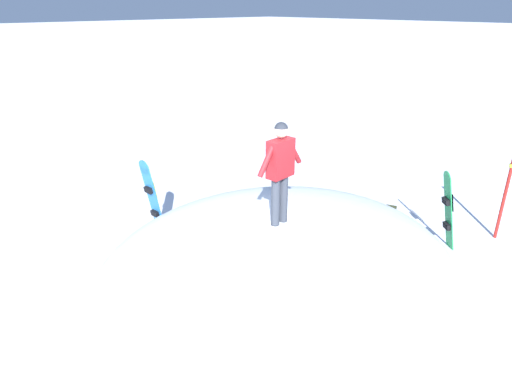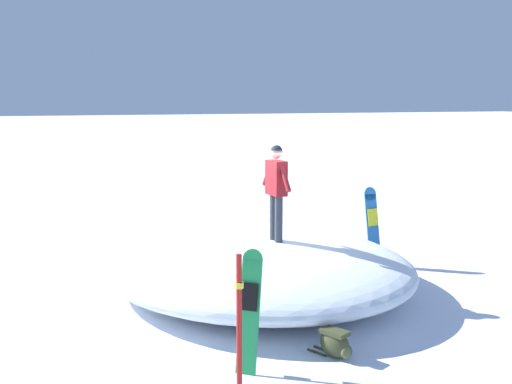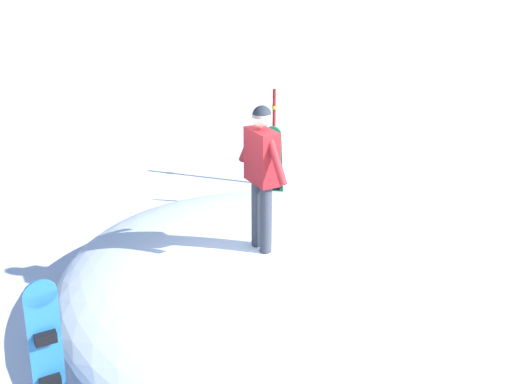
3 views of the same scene
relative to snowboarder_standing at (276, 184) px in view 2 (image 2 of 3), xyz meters
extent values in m
plane|color=white|center=(0.07, -0.80, -1.94)|extent=(240.00, 240.00, 0.00)
ellipsoid|color=white|center=(0.31, -0.30, -1.48)|extent=(6.77, 7.29, 0.92)
cylinder|color=#333842|center=(-0.01, 0.10, -0.61)|extent=(0.14, 0.14, 0.82)
cylinder|color=#333842|center=(0.01, -0.10, -0.61)|extent=(0.14, 0.14, 0.82)
cube|color=maroon|center=(0.00, 0.00, 0.11)|extent=(0.25, 0.47, 0.61)
sphere|color=beige|center=(0.00, 0.00, 0.55)|extent=(0.22, 0.22, 0.22)
cylinder|color=maroon|center=(-0.02, 0.32, 0.16)|extent=(0.11, 0.39, 0.51)
cylinder|color=maroon|center=(0.02, -0.32, 0.16)|extent=(0.11, 0.39, 0.51)
sphere|color=#333842|center=(0.00, 0.00, 0.58)|extent=(0.21, 0.21, 0.21)
cube|color=#1E8C47|center=(1.60, 2.85, -1.23)|extent=(0.40, 0.41, 1.42)
cylinder|color=#1E8C47|center=(1.51, 2.73, -0.53)|extent=(0.25, 0.23, 0.26)
cube|color=black|center=(1.60, 2.84, -0.98)|extent=(0.22, 0.20, 0.34)
cube|color=black|center=(1.54, 2.77, -0.98)|extent=(0.20, 0.19, 0.12)
cube|color=black|center=(1.61, 2.85, -1.49)|extent=(0.20, 0.19, 0.12)
cube|color=#2672BF|center=(-2.56, -0.85, -1.21)|extent=(0.31, 0.30, 1.47)
cylinder|color=#2672BF|center=(-2.55, -0.98, -0.47)|extent=(0.30, 0.09, 0.29)
cube|color=yellow|center=(-2.56, -0.86, -0.94)|extent=(0.25, 0.09, 0.35)
cube|color=black|center=(-2.55, -0.94, -0.94)|extent=(0.20, 0.10, 0.12)
cube|color=black|center=(-2.56, -0.85, -1.47)|extent=(0.20, 0.10, 0.12)
ellipsoid|color=black|center=(0.91, -3.86, -1.78)|extent=(0.38, 0.38, 0.33)
ellipsoid|color=black|center=(0.77, -3.89, -1.83)|extent=(0.14, 0.25, 0.16)
cube|color=black|center=(0.91, -3.86, -1.64)|extent=(0.32, 0.32, 0.06)
cylinder|color=black|center=(1.11, -3.90, -1.93)|extent=(0.23, 0.09, 0.04)
cylinder|color=black|center=(1.07, -3.73, -1.93)|extent=(0.23, 0.09, 0.04)
ellipsoid|color=#383D23|center=(0.41, 2.91, -1.75)|extent=(0.42, 0.51, 0.38)
ellipsoid|color=#4B5131|center=(0.33, 3.09, -1.81)|extent=(0.23, 0.19, 0.18)
cube|color=#383D23|center=(0.41, 2.91, -1.59)|extent=(0.35, 0.43, 0.06)
cylinder|color=#383D23|center=(0.44, 2.66, -1.93)|extent=(0.16, 0.29, 0.04)
cylinder|color=#383D23|center=(0.58, 2.72, -1.93)|extent=(0.16, 0.29, 0.04)
cylinder|color=#A51E19|center=(2.14, 3.97, -1.02)|extent=(0.06, 0.06, 1.84)
cylinder|color=yellow|center=(2.14, 3.97, -0.43)|extent=(0.10, 0.10, 0.06)
camera|label=1|loc=(4.49, -4.76, 2.32)|focal=30.95mm
camera|label=2|loc=(4.20, 9.67, 1.48)|focal=42.52mm
camera|label=3|loc=(-2.82, -5.92, 2.26)|focal=43.73mm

